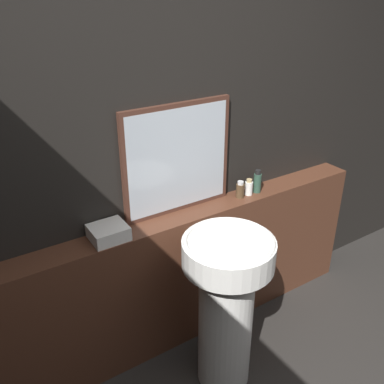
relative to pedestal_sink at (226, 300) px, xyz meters
name	(u,v)px	position (x,y,z in m)	size (l,w,h in m)	color
wall_back	(163,156)	(-0.05, 0.56, 0.67)	(8.00, 0.06, 2.50)	black
vanity_counter	(177,280)	(-0.05, 0.44, -0.12)	(2.79, 0.19, 0.91)	#512D1E
pedestal_sink	(226,300)	(0.00, 0.00, 0.00)	(0.49, 0.49, 0.97)	white
mirror	(178,159)	(0.01, 0.51, 0.65)	(0.69, 0.03, 0.65)	#47281E
towel_stack	(108,232)	(-0.47, 0.44, 0.37)	(0.19, 0.17, 0.08)	white
shampoo_bottle	(240,190)	(0.43, 0.44, 0.38)	(0.05, 0.05, 0.11)	#4C3823
conditioner_bottle	(249,187)	(0.50, 0.44, 0.38)	(0.05, 0.05, 0.11)	white
lotion_bottle	(257,182)	(0.57, 0.44, 0.40)	(0.05, 0.05, 0.15)	#2D4C3D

